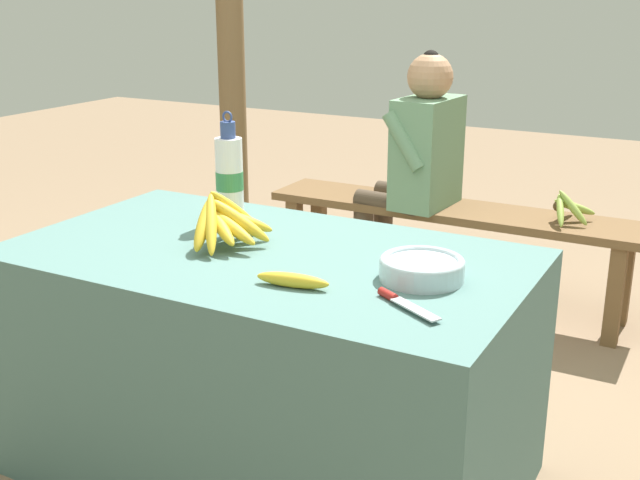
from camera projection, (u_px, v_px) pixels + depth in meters
ground_plane at (271, 470)px, 2.37m from camera, size 12.00×12.00×0.00m
market_counter at (269, 366)px, 2.27m from camera, size 1.40×0.80×0.68m
banana_bunch_ripe at (226, 220)px, 2.20m from camera, size 0.21×0.32×0.16m
serving_bowl at (422, 268)px, 1.95m from camera, size 0.21×0.21×0.06m
water_bottle at (230, 178)px, 2.40m from camera, size 0.08×0.08×0.34m
loose_banana_front at (293, 280)px, 1.91m from camera, size 0.19×0.06×0.04m
knife at (399, 301)px, 1.81m from camera, size 0.19×0.12×0.02m
wooden_bench at (451, 222)px, 3.51m from camera, size 1.65×0.32×0.45m
seated_vendor at (417, 159)px, 3.48m from camera, size 0.42×0.40×1.11m
banana_bunch_green at (568, 207)px, 3.25m from camera, size 0.17×0.30×0.14m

